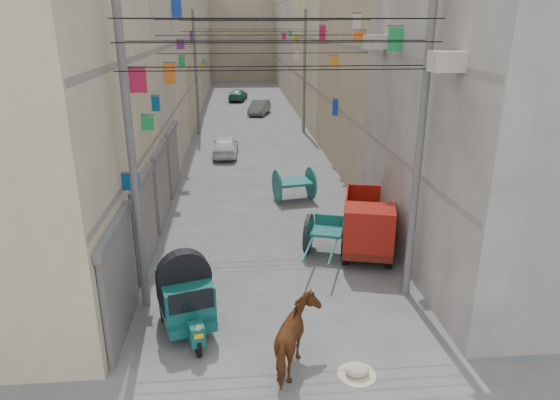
{
  "coord_description": "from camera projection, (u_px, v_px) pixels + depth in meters",
  "views": [
    {
      "loc": [
        -1.02,
        -6.05,
        7.22
      ],
      "look_at": [
        0.07,
        6.5,
        2.72
      ],
      "focal_mm": 32.0,
      "sensor_mm": 36.0,
      "label": 1
    }
  ],
  "objects": [
    {
      "name": "building_row_left",
      "position": [
        141.0,
        33.0,
        37.38
      ],
      "size": [
        8.0,
        62.0,
        14.0
      ],
      "color": "#C3B893",
      "rests_on": "ground"
    },
    {
      "name": "building_row_right",
      "position": [
        351.0,
        33.0,
        38.69
      ],
      "size": [
        8.0,
        62.0,
        14.0
      ],
      "color": "#A8A39D",
      "rests_on": "ground"
    },
    {
      "name": "end_cap_building",
      "position": [
        242.0,
        28.0,
        67.92
      ],
      "size": [
        22.0,
        10.0,
        13.0
      ],
      "primitive_type": "cube",
      "color": "#B6AA8F",
      "rests_on": "ground"
    },
    {
      "name": "shutters_left",
      "position": [
        155.0,
        199.0,
        17.1
      ],
      "size": [
        0.18,
        14.4,
        2.88
      ],
      "color": "#49494E",
      "rests_on": "ground"
    },
    {
      "name": "signboards",
      "position": [
        255.0,
        95.0,
        27.36
      ],
      "size": [
        8.22,
        40.52,
        5.67
      ],
      "color": "orange",
      "rests_on": "ground"
    },
    {
      "name": "ac_units",
      "position": [
        411.0,
        14.0,
        13.18
      ],
      "size": [
        0.7,
        6.55,
        3.35
      ],
      "color": "#B3ACA1",
      "rests_on": "ground"
    },
    {
      "name": "utility_poles",
      "position": [
        259.0,
        97.0,
        22.8
      ],
      "size": [
        7.4,
        22.2,
        8.0
      ],
      "color": "#5A5A5C",
      "rests_on": "ground"
    },
    {
      "name": "overhead_cables",
      "position": [
        261.0,
        35.0,
        19.43
      ],
      "size": [
        7.4,
        22.52,
        1.12
      ],
      "color": "black",
      "rests_on": "ground"
    },
    {
      "name": "auto_rickshaw",
      "position": [
        185.0,
        295.0,
        12.16
      ],
      "size": [
        1.73,
        2.38,
        1.61
      ],
      "rotation": [
        0.0,
        0.0,
        0.29
      ],
      "color": "black",
      "rests_on": "ground"
    },
    {
      "name": "tonga_cart",
      "position": [
        327.0,
        235.0,
        16.25
      ],
      "size": [
        1.97,
        3.12,
        1.32
      ],
      "rotation": [
        0.0,
        0.0,
        -0.33
      ],
      "color": "black",
      "rests_on": "ground"
    },
    {
      "name": "mini_truck",
      "position": [
        368.0,
        229.0,
        16.07
      ],
      "size": [
        2.35,
        3.74,
        1.95
      ],
      "rotation": [
        0.0,
        0.0,
        -0.25
      ],
      "color": "black",
      "rests_on": "ground"
    },
    {
      "name": "second_cart",
      "position": [
        294.0,
        184.0,
        21.21
      ],
      "size": [
        1.82,
        1.68,
        1.4
      ],
      "rotation": [
        0.0,
        0.0,
        0.19
      ],
      "color": "#155E58",
      "rests_on": "ground"
    },
    {
      "name": "feed_sack",
      "position": [
        357.0,
        370.0,
        10.78
      ],
      "size": [
        0.53,
        0.42,
        0.26
      ],
      "primitive_type": "ellipsoid",
      "color": "beige",
      "rests_on": "ground"
    },
    {
      "name": "horse",
      "position": [
        297.0,
        339.0,
        10.76
      ],
      "size": [
        1.33,
        2.0,
        1.55
      ],
      "primitive_type": "imported",
      "rotation": [
        0.0,
        0.0,
        2.84
      ],
      "color": "brown",
      "rests_on": "ground"
    },
    {
      "name": "distant_car_white",
      "position": [
        225.0,
        146.0,
        28.34
      ],
      "size": [
        1.5,
        3.46,
        1.16
      ],
      "primitive_type": "imported",
      "rotation": [
        0.0,
        0.0,
        3.1
      ],
      "color": "silver",
      "rests_on": "ground"
    },
    {
      "name": "distant_car_grey",
      "position": [
        259.0,
        107.0,
        41.26
      ],
      "size": [
        2.14,
        3.72,
        1.16
      ],
      "primitive_type": "imported",
      "rotation": [
        0.0,
        0.0,
        -0.28
      ],
      "color": "#4E5251",
      "rests_on": "ground"
    },
    {
      "name": "distant_car_green",
      "position": [
        238.0,
        95.0,
        48.56
      ],
      "size": [
        2.09,
        3.9,
        1.07
      ],
      "primitive_type": "imported",
      "rotation": [
        0.0,
        0.0,
        2.98
      ],
      "color": "#226554",
      "rests_on": "ground"
    }
  ]
}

